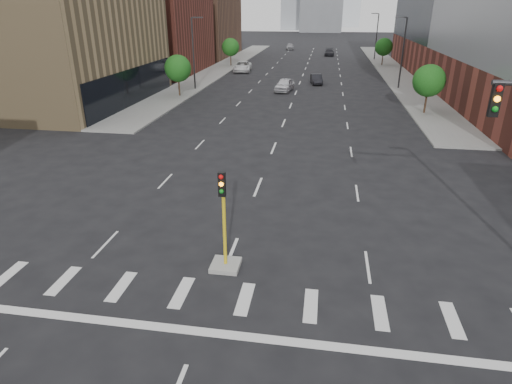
% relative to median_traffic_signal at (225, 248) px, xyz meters
% --- Properties ---
extents(sidewalk_left_far, '(5.00, 92.00, 0.15)m').
position_rel_median_traffic_signal_xyz_m(sidewalk_left_far, '(-15.00, 65.03, -0.90)').
color(sidewalk_left_far, gray).
rests_on(sidewalk_left_far, ground).
extents(sidewalk_right_far, '(5.00, 92.00, 0.15)m').
position_rel_median_traffic_signal_xyz_m(sidewalk_right_far, '(15.00, 65.03, -0.90)').
color(sidewalk_right_far, gray).
rests_on(sidewalk_right_far, ground).
extents(building_left_mid, '(20.00, 24.00, 14.00)m').
position_rel_median_traffic_signal_xyz_m(building_left_mid, '(-27.50, 31.03, 6.03)').
color(building_left_mid, '#947B54').
rests_on(building_left_mid, ground).
extents(building_left_far_a, '(20.00, 22.00, 12.00)m').
position_rel_median_traffic_signal_xyz_m(building_left_far_a, '(-27.50, 57.03, 5.03)').
color(building_left_far_a, brown).
rests_on(building_left_far_a, ground).
extents(building_left_far_b, '(20.00, 24.00, 13.00)m').
position_rel_median_traffic_signal_xyz_m(building_left_far_b, '(-27.50, 83.03, 5.53)').
color(building_left_far_b, brown).
rests_on(building_left_far_b, ground).
extents(median_traffic_signal, '(1.20, 1.20, 4.40)m').
position_rel_median_traffic_signal_xyz_m(median_traffic_signal, '(0.00, 0.00, 0.00)').
color(median_traffic_signal, '#999993').
rests_on(median_traffic_signal, ground).
extents(streetlight_right_a, '(1.60, 0.22, 9.07)m').
position_rel_median_traffic_signal_xyz_m(streetlight_right_a, '(13.41, 46.03, 4.04)').
color(streetlight_right_a, '#2D2D30').
rests_on(streetlight_right_a, ground).
extents(streetlight_right_b, '(1.60, 0.22, 9.07)m').
position_rel_median_traffic_signal_xyz_m(streetlight_right_b, '(13.41, 81.03, 4.04)').
color(streetlight_right_b, '#2D2D30').
rests_on(streetlight_right_b, ground).
extents(streetlight_left, '(1.60, 0.22, 9.07)m').
position_rel_median_traffic_signal_xyz_m(streetlight_left, '(-13.41, 41.03, 4.04)').
color(streetlight_left, '#2D2D30').
rests_on(streetlight_left, ground).
extents(tree_left_near, '(3.20, 3.20, 4.85)m').
position_rel_median_traffic_signal_xyz_m(tree_left_near, '(-14.00, 36.03, 2.42)').
color(tree_left_near, '#382619').
rests_on(tree_left_near, ground).
extents(tree_left_far, '(3.20, 3.20, 4.85)m').
position_rel_median_traffic_signal_xyz_m(tree_left_far, '(-14.00, 66.03, 2.42)').
color(tree_left_far, '#382619').
rests_on(tree_left_far, ground).
extents(tree_right_near, '(3.20, 3.20, 4.85)m').
position_rel_median_traffic_signal_xyz_m(tree_right_near, '(14.00, 31.03, 2.42)').
color(tree_right_near, '#382619').
rests_on(tree_right_near, ground).
extents(tree_right_far, '(3.20, 3.20, 4.85)m').
position_rel_median_traffic_signal_xyz_m(tree_right_far, '(14.00, 71.03, 2.42)').
color(tree_right_far, '#382619').
rests_on(tree_right_far, ground).
extents(car_near_left, '(2.63, 5.07, 1.65)m').
position_rel_median_traffic_signal_xyz_m(car_near_left, '(-1.56, 41.81, -0.15)').
color(car_near_left, silver).
rests_on(car_near_left, ground).
extents(car_mid_right, '(2.05, 4.27, 1.35)m').
position_rel_median_traffic_signal_xyz_m(car_mid_right, '(2.39, 48.31, -0.30)').
color(car_mid_right, black).
rests_on(car_mid_right, ground).
extents(car_far_left, '(3.36, 6.34, 1.70)m').
position_rel_median_traffic_signal_xyz_m(car_far_left, '(-10.50, 59.24, -0.12)').
color(car_far_left, silver).
rests_on(car_far_left, ground).
extents(car_deep_right, '(2.20, 5.19, 1.49)m').
position_rel_median_traffic_signal_xyz_m(car_deep_right, '(4.17, 87.63, -0.23)').
color(car_deep_right, black).
rests_on(car_deep_right, ground).
extents(car_distant, '(2.11, 4.73, 1.58)m').
position_rel_median_traffic_signal_xyz_m(car_distant, '(-5.94, 101.65, -0.18)').
color(car_distant, '#A1A0A5').
rests_on(car_distant, ground).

